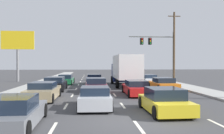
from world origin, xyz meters
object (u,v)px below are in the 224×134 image
Objects in this scene: car_gray at (14,113)px; roadside_billboard at (18,45)px; car_white at (148,79)px; car_blue at (94,80)px; car_silver at (95,98)px; car_red at (136,88)px; car_maroon at (96,86)px; car_tan at (43,91)px; utility_pole_mid at (174,46)px; car_green at (66,80)px; box_truck at (125,69)px; car_yellow at (164,101)px; traffic_signal_mast at (156,46)px; car_black at (55,84)px; car_orange at (163,84)px.

roadside_billboard is (-7.33, 25.64, 4.58)m from car_gray.
car_blue is at bearing -178.00° from car_white.
car_silver reaches higher than car_red.
car_tan is at bearing -130.27° from car_maroon.
car_silver is 0.41× the size of utility_pole_mid.
car_green reaches higher than car_red.
car_blue is at bearing 90.43° from car_maroon.
car_green is 13.13m from car_red.
roadside_billboard is at bearing 149.38° from box_truck.
traffic_signal_mast is (5.48, 22.08, 4.56)m from car_yellow.
car_white is at bearing -2.94° from car_green.
traffic_signal_mast is (12.30, 24.44, 4.57)m from car_gray.
car_gray reaches higher than car_blue.
car_red is at bearing -110.67° from traffic_signal_mast.
roadside_billboard reaches higher than car_red.
box_truck is at bearing -139.54° from utility_pole_mid.
traffic_signal_mast is 0.72× the size of utility_pole_mid.
car_silver is 0.56× the size of roadside_billboard.
car_white is (10.64, 6.80, -0.05)m from car_black.
car_green is at bearing 141.04° from car_orange.
car_blue is 0.51× the size of box_truck.
roadside_billboard is (-10.81, 13.67, 4.59)m from car_maroon.
car_red is 1.12× the size of car_yellow.
car_yellow is 18.26m from car_white.
box_truck is at bearing -39.29° from car_blue.
car_orange is (3.07, 10.39, -0.02)m from car_yellow.
car_green is 1.13× the size of car_yellow.
car_maroon reaches higher than car_tan.
car_blue is 0.65× the size of traffic_signal_mast.
car_black is 10.17m from car_silver.
traffic_signal_mast is (5.60, 14.85, 4.59)m from car_red.
car_red is (-0.17, -7.64, -1.43)m from box_truck.
car_orange is (9.90, 12.75, -0.02)m from car_gray.
car_maroon is 1.01× the size of car_red.
roadside_billboard reaches higher than car_maroon.
car_tan is 12.18m from box_truck.
car_tan reaches higher than car_green.
box_truck is at bearing -138.03° from car_white.
traffic_signal_mast is at bearing 76.06° from car_yellow.
car_blue is at bearing -27.43° from roadside_billboard.
car_orange is 12.78m from traffic_signal_mast.
car_yellow is at bearing -100.91° from car_white.
car_gray is 0.51× the size of box_truck.
car_silver is at bearing -121.61° from car_red.
car_red is 7.23m from car_yellow.
car_silver is 17.76m from car_white.
car_gray is 12.46m from car_maroon.
car_yellow is at bearing -90.19° from box_truck.
car_tan is at bearing 92.32° from car_gray.
car_blue is 18.02m from car_yellow.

